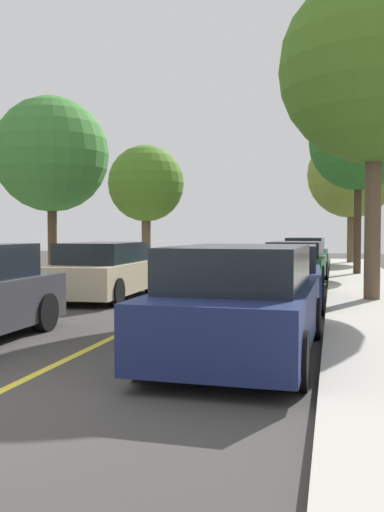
{
  "coord_description": "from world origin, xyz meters",
  "views": [
    {
      "loc": [
        3.35,
        -5.0,
        1.66
      ],
      "look_at": [
        -0.32,
        9.66,
        1.02
      ],
      "focal_mm": 39.63,
      "sensor_mm": 36.0,
      "label": 1
    }
  ],
  "objects_px": {
    "parked_car_left_near": "(104,271)",
    "street_tree_left_nearest": "(52,155)",
    "parked_car_right_farthest": "(306,254)",
    "parked_car_right_nearest": "(241,302)",
    "street_tree_right_far": "(351,174)",
    "parked_car_right_near": "(280,276)",
    "parked_car_right_far": "(296,262)",
    "street_tree_right_nearest": "(375,68)",
    "street_tree_right_near": "(359,142)",
    "street_tree_left_near": "(146,184)"
  },
  "relations": [
    {
      "from": "parked_car_right_near",
      "to": "street_tree_left_near",
      "type": "height_order",
      "value": "street_tree_left_near"
    },
    {
      "from": "street_tree_left_nearest",
      "to": "street_tree_right_far",
      "type": "bearing_deg",
      "value": 61.04
    },
    {
      "from": "parked_car_right_nearest",
      "to": "parked_car_right_near",
      "type": "xyz_separation_m",
      "value": [
        0.0,
        5.53,
        -0.06
      ]
    },
    {
      "from": "street_tree_right_far",
      "to": "street_tree_left_near",
      "type": "bearing_deg",
      "value": -139.82
    },
    {
      "from": "parked_car_right_far",
      "to": "street_tree_right_near",
      "type": "relative_size",
      "value": 0.62
    },
    {
      "from": "parked_car_right_near",
      "to": "parked_car_right_far",
      "type": "xyz_separation_m",
      "value": [
        -0.0,
        5.86,
        0.01
      ]
    },
    {
      "from": "street_tree_right_near",
      "to": "parked_car_left_near",
      "type": "bearing_deg",
      "value": -127.15
    },
    {
      "from": "street_tree_left_near",
      "to": "street_tree_right_far",
      "type": "height_order",
      "value": "street_tree_right_far"
    },
    {
      "from": "parked_car_right_near",
      "to": "parked_car_right_nearest",
      "type": "bearing_deg",
      "value": -90.01
    },
    {
      "from": "parked_car_left_near",
      "to": "street_tree_left_near",
      "type": "distance_m",
      "value": 9.99
    },
    {
      "from": "parked_car_right_farthest",
      "to": "street_tree_right_nearest",
      "type": "bearing_deg",
      "value": -80.5
    },
    {
      "from": "parked_car_right_nearest",
      "to": "street_tree_left_nearest",
      "type": "relative_size",
      "value": 0.84
    },
    {
      "from": "parked_car_right_near",
      "to": "parked_car_right_far",
      "type": "bearing_deg",
      "value": 90.01
    },
    {
      "from": "parked_car_right_nearest",
      "to": "street_tree_right_far",
      "type": "relative_size",
      "value": 0.67
    },
    {
      "from": "parked_car_right_near",
      "to": "parked_car_right_far",
      "type": "relative_size",
      "value": 1.05
    },
    {
      "from": "parked_car_left_near",
      "to": "street_tree_right_far",
      "type": "distance_m",
      "value": 18.04
    },
    {
      "from": "parked_car_right_near",
      "to": "street_tree_right_near",
      "type": "distance_m",
      "value": 9.76
    },
    {
      "from": "parked_car_left_near",
      "to": "street_tree_left_nearest",
      "type": "distance_m",
      "value": 3.9
    },
    {
      "from": "parked_car_right_near",
      "to": "street_tree_right_near",
      "type": "xyz_separation_m",
      "value": [
        2.04,
        8.54,
        4.27
      ]
    },
    {
      "from": "parked_car_left_near",
      "to": "parked_car_right_near",
      "type": "distance_m",
      "value": 4.35
    },
    {
      "from": "parked_car_right_nearest",
      "to": "street_tree_left_near",
      "type": "relative_size",
      "value": 0.86
    },
    {
      "from": "street_tree_right_nearest",
      "to": "street_tree_right_near",
      "type": "relative_size",
      "value": 1.11
    },
    {
      "from": "parked_car_right_near",
      "to": "parked_car_right_farthest",
      "type": "xyz_separation_m",
      "value": [
        -0.0,
        12.58,
        0.02
      ]
    },
    {
      "from": "street_tree_left_nearest",
      "to": "parked_car_right_nearest",
      "type": "bearing_deg",
      "value": -46.98
    },
    {
      "from": "parked_car_right_nearest",
      "to": "parked_car_right_farthest",
      "type": "relative_size",
      "value": 0.96
    },
    {
      "from": "parked_car_right_far",
      "to": "parked_car_right_farthest",
      "type": "height_order",
      "value": "parked_car_right_farthest"
    },
    {
      "from": "parked_car_right_near",
      "to": "street_tree_right_nearest",
      "type": "height_order",
      "value": "street_tree_right_nearest"
    },
    {
      "from": "parked_car_right_far",
      "to": "street_tree_left_near",
      "type": "xyz_separation_m",
      "value": [
        -6.39,
        3.56,
        2.98
      ]
    },
    {
      "from": "parked_car_left_near",
      "to": "parked_car_right_near",
      "type": "relative_size",
      "value": 0.98
    },
    {
      "from": "parked_car_left_near",
      "to": "street_tree_right_nearest",
      "type": "bearing_deg",
      "value": 2.61
    },
    {
      "from": "parked_car_right_nearest",
      "to": "street_tree_right_near",
      "type": "height_order",
      "value": "street_tree_right_near"
    },
    {
      "from": "parked_car_right_far",
      "to": "street_tree_left_near",
      "type": "bearing_deg",
      "value": 150.84
    },
    {
      "from": "parked_car_right_nearest",
      "to": "street_tree_left_near",
      "type": "distance_m",
      "value": 16.52
    },
    {
      "from": "street_tree_right_nearest",
      "to": "street_tree_right_far",
      "type": "xyz_separation_m",
      "value": [
        0.0,
        16.14,
        -0.78
      ]
    },
    {
      "from": "street_tree_right_nearest",
      "to": "street_tree_left_nearest",
      "type": "bearing_deg",
      "value": 173.76
    },
    {
      "from": "parked_car_right_nearest",
      "to": "parked_car_right_near",
      "type": "relative_size",
      "value": 1.02
    },
    {
      "from": "street_tree_right_nearest",
      "to": "street_tree_right_far",
      "type": "distance_m",
      "value": 16.16
    },
    {
      "from": "parked_car_right_farthest",
      "to": "parked_car_right_nearest",
      "type": "bearing_deg",
      "value": -90.0
    },
    {
      "from": "parked_car_right_nearest",
      "to": "street_tree_left_near",
      "type": "bearing_deg",
      "value": 113.13
    },
    {
      "from": "parked_car_right_farthest",
      "to": "street_tree_right_far",
      "type": "distance_m",
      "value": 5.89
    },
    {
      "from": "street_tree_right_far",
      "to": "street_tree_left_nearest",
      "type": "bearing_deg",
      "value": -118.96
    },
    {
      "from": "street_tree_left_nearest",
      "to": "street_tree_right_near",
      "type": "xyz_separation_m",
      "value": [
        8.42,
        7.22,
        1.15
      ]
    },
    {
      "from": "parked_car_right_farthest",
      "to": "street_tree_left_nearest",
      "type": "height_order",
      "value": "street_tree_left_nearest"
    },
    {
      "from": "parked_car_right_near",
      "to": "parked_car_right_far",
      "type": "height_order",
      "value": "parked_car_right_near"
    },
    {
      "from": "street_tree_left_nearest",
      "to": "street_tree_right_far",
      "type": "xyz_separation_m",
      "value": [
        8.42,
        15.22,
        0.75
      ]
    },
    {
      "from": "street_tree_left_near",
      "to": "street_tree_right_nearest",
      "type": "bearing_deg",
      "value": -46.98
    },
    {
      "from": "parked_car_right_far",
      "to": "parked_car_right_farthest",
      "type": "distance_m",
      "value": 6.72
    },
    {
      "from": "parked_car_right_far",
      "to": "street_tree_right_far",
      "type": "bearing_deg",
      "value": 79.2
    },
    {
      "from": "street_tree_left_nearest",
      "to": "parked_car_right_farthest",
      "type": "bearing_deg",
      "value": 60.44
    },
    {
      "from": "parked_car_right_near",
      "to": "street_tree_left_nearest",
      "type": "bearing_deg",
      "value": 168.33
    }
  ]
}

